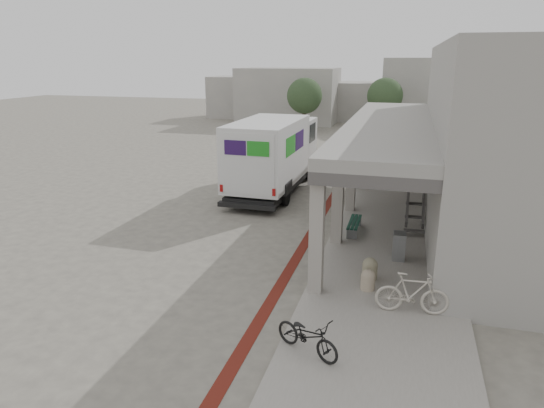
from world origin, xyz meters
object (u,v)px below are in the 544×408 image
(bench, at_px, (354,224))
(bicycle_black, at_px, (307,335))
(bicycle_cream, at_px, (412,293))
(utility_cabinet, at_px, (399,246))
(fedex_truck, at_px, (274,153))

(bench, xyz_separation_m, bicycle_black, (-0.10, -8.25, 0.14))
(bench, distance_m, bicycle_cream, 6.14)
(utility_cabinet, relative_size, bicycle_cream, 0.48)
(fedex_truck, bearing_deg, bicycle_cream, -57.62)
(fedex_truck, xyz_separation_m, utility_cabinet, (6.35, -7.55, -1.38))
(bench, relative_size, bicycle_cream, 0.97)
(bench, distance_m, utility_cabinet, 2.79)
(utility_cabinet, xyz_separation_m, bicycle_black, (-1.80, -6.04, -0.01))
(bicycle_black, bearing_deg, bench, 26.62)
(fedex_truck, height_order, bicycle_black, fedex_truck)
(utility_cabinet, bearing_deg, bicycle_cream, -84.90)
(fedex_truck, relative_size, bicycle_cream, 4.63)
(fedex_truck, height_order, utility_cabinet, fedex_truck)
(fedex_truck, distance_m, bench, 7.24)
(bench, relative_size, bicycle_black, 1.07)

